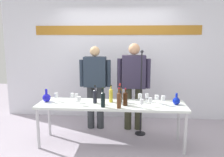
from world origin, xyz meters
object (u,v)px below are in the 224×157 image
presenter_left (95,82)px  wine_bottle_0 (120,96)px  wine_glass_left_0 (56,95)px  decanter_blue_right (176,101)px  wine_bottle_5 (120,94)px  wine_glass_right_1 (163,98)px  wine_glass_right_4 (142,102)px  wine_glass_right_3 (140,96)px  wine_glass_right_5 (150,100)px  wine_bottle_2 (125,98)px  wine_glass_left_1 (72,95)px  wine_glass_right_2 (157,97)px  wine_glass_left_2 (79,99)px  wine_glass_right_0 (147,96)px  wine_bottle_3 (111,95)px  wine_bottle_1 (103,99)px  decanter_blue_left (47,97)px  wine_bottle_4 (119,100)px  presenter_right (134,81)px  wine_glass_left_3 (77,96)px  display_table (111,107)px  wine_bottle_6 (95,96)px  microphone_stand (141,107)px

presenter_left → wine_bottle_0: size_ratio=5.09×
wine_glass_left_0 → decanter_blue_right: bearing=-1.5°
wine_bottle_5 → wine_glass_right_1: bearing=-11.2°
wine_glass_right_1 → wine_glass_right_4: bearing=-150.4°
wine_glass_right_3 → wine_glass_right_5: size_ratio=1.03×
wine_bottle_0 → wine_glass_right_5: size_ratio=2.26×
wine_bottle_2 → wine_glass_right_3: (0.25, 0.23, -0.02)m
wine_glass_left_1 → wine_glass_right_5: (1.35, -0.25, 0.01)m
wine_bottle_2 → wine_glass_right_2: (0.53, 0.18, -0.02)m
presenter_left → wine_glass_left_2: presenter_left is taller
decanter_blue_right → wine_glass_right_3: bearing=170.1°
wine_glass_right_0 → wine_bottle_3: bearing=-172.1°
presenter_left → wine_glass_right_1: presenter_left is taller
wine_bottle_1 → wine_glass_right_1: size_ratio=2.04×
decanter_blue_right → wine_glass_left_0: (-2.06, 0.05, 0.03)m
wine_glass_left_2 → decanter_blue_left: bearing=165.1°
wine_bottle_4 → wine_bottle_2: bearing=57.7°
presenter_right → wine_glass_right_3: bearing=-79.6°
wine_bottle_0 → wine_glass_right_3: wine_bottle_0 is taller
decanter_blue_left → wine_glass_right_0: size_ratio=1.56×
wine_bottle_0 → wine_glass_left_3: wine_bottle_0 is taller
wine_glass_left_0 → wine_glass_left_3: bearing=-8.3°
wine_bottle_0 → wine_glass_left_0: wine_bottle_0 is taller
wine_bottle_1 → wine_glass_left_2: wine_bottle_1 is taller
wine_bottle_2 → wine_glass_right_3: 0.34m
wine_bottle_4 → wine_glass_right_0: (0.46, 0.43, -0.04)m
wine_glass_right_0 → wine_glass_left_1: bearing=-178.5°
wine_glass_right_1 → wine_glass_left_2: bearing=-175.2°
wine_glass_right_5 → presenter_right: bearing=107.8°
wine_bottle_0 → wine_glass_right_2: size_ratio=2.28×
wine_bottle_2 → wine_glass_right_2: size_ratio=2.04×
wine_bottle_0 → wine_glass_right_5: wine_bottle_0 is taller
wine_bottle_0 → wine_bottle_4: 0.25m
wine_bottle_0 → wine_glass_right_0: bearing=21.2°
display_table → wine_glass_right_3: 0.53m
wine_bottle_6 → microphone_stand: (0.80, 0.45, -0.31)m
display_table → wine_glass_left_2: bearing=-165.1°
wine_glass_right_4 → wine_bottle_5: bearing=135.9°
presenter_left → wine_bottle_2: bearing=-52.3°
wine_glass_right_3 → wine_bottle_3: bearing=-176.0°
display_table → wine_bottle_1: bearing=-118.3°
wine_bottle_2 → display_table: bearing=157.8°
wine_glass_left_2 → wine_glass_right_1: 1.38m
wine_glass_right_5 → wine_bottle_2: bearing=178.5°
wine_glass_right_0 → wine_glass_right_5: bearing=-83.1°
wine_bottle_1 → presenter_right: bearing=61.7°
display_table → wine_glass_left_2: wine_glass_left_2 is taller
decanter_blue_right → wine_bottle_2: (-0.84, -0.12, 0.06)m
presenter_right → wine_glass_right_1: size_ratio=10.88×
decanter_blue_right → wine_glass_right_3: (-0.60, 0.10, 0.04)m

